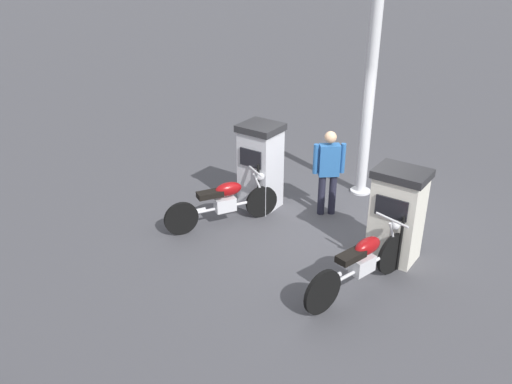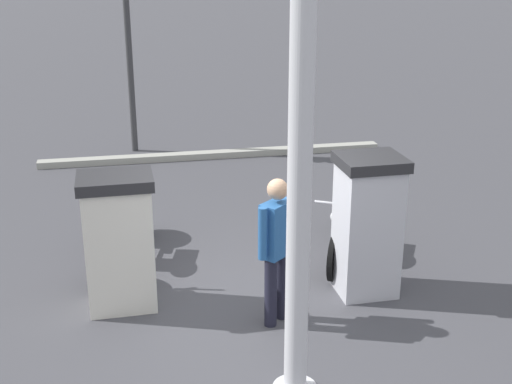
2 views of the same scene
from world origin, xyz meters
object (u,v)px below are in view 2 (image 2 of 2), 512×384
object	(u,v)px
fuel_pump_far	(119,241)
attendant_person	(277,243)
motorcycle_far_pump	(122,227)
roadside_traffic_light	(125,14)
motorcycle_near_pump	(346,222)
canopy_support_pole	(299,198)
fuel_pump_near	(367,225)

from	to	relation	value
fuel_pump_far	attendant_person	distance (m)	1.72
fuel_pump_far	motorcycle_far_pump	size ratio (longest dim) A/B	0.71
motorcycle_far_pump	roadside_traffic_light	size ratio (longest dim) A/B	0.55
roadside_traffic_light	motorcycle_far_pump	bearing A→B (deg)	-178.67
motorcycle_near_pump	canopy_support_pole	size ratio (longest dim) A/B	0.51
motorcycle_near_pump	roadside_traffic_light	size ratio (longest dim) A/B	0.50
canopy_support_pole	roadside_traffic_light	bearing A→B (deg)	12.68
fuel_pump_near	roadside_traffic_light	size ratio (longest dim) A/B	0.42
motorcycle_near_pump	fuel_pump_near	bearing A→B (deg)	178.86
canopy_support_pole	attendant_person	bearing A→B (deg)	-0.73
motorcycle_near_pump	attendant_person	size ratio (longest dim) A/B	1.21
fuel_pump_near	fuel_pump_far	distance (m)	2.73
fuel_pump_near	motorcycle_near_pump	size ratio (longest dim) A/B	0.84
attendant_person	roadside_traffic_light	xyz separation A→B (m)	(6.70, 1.80, 1.73)
fuel_pump_near	fuel_pump_far	xyz separation A→B (m)	(0.00, 2.73, -0.05)
motorcycle_far_pump	roadside_traffic_light	bearing A→B (deg)	1.33
attendant_person	fuel_pump_far	bearing A→B (deg)	71.03
canopy_support_pole	motorcycle_far_pump	bearing A→B (deg)	30.15
motorcycle_near_pump	canopy_support_pole	distance (m)	3.25
fuel_pump_far	canopy_support_pole	distance (m)	2.61
fuel_pump_far	motorcycle_far_pump	bearing A→B (deg)	2.85
motorcycle_far_pump	attendant_person	distance (m)	2.40
fuel_pump_far	roadside_traffic_light	bearing A→B (deg)	1.60
motorcycle_near_pump	motorcycle_far_pump	bearing A→B (deg)	87.07
fuel_pump_near	motorcycle_far_pump	size ratio (longest dim) A/B	0.76
fuel_pump_far	attendant_person	world-z (taller)	attendant_person
fuel_pump_near	motorcycle_near_pump	world-z (taller)	fuel_pump_near
motorcycle_far_pump	attendant_person	xyz separation A→B (m)	(-1.66, -1.68, 0.42)
fuel_pump_far	roadside_traffic_light	world-z (taller)	roadside_traffic_light
attendant_person	roadside_traffic_light	world-z (taller)	roadside_traffic_light
motorcycle_far_pump	attendant_person	bearing A→B (deg)	-134.62
fuel_pump_near	motorcycle_near_pump	bearing A→B (deg)	-1.14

